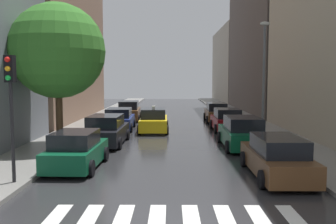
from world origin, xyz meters
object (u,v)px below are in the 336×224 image
street_tree_left (58,51)px  lamp_post_right (264,71)px  parked_car_right_fourth (216,113)px  parked_car_left_nearest (76,151)px  traffic_light_left_corner (11,90)px  taxi_midroad (154,121)px  parked_car_right_third (227,120)px  parked_car_left_second (106,131)px  parked_car_right_second (242,133)px  parked_car_left_third (119,120)px  parked_car_left_fourth (129,111)px  parked_car_right_nearest (277,158)px

street_tree_left → lamp_post_right: (11.52, 3.22, -0.96)m
parked_car_right_fourth → lamp_post_right: 9.95m
parked_car_left_nearest → traffic_light_left_corner: (-1.49, -2.58, 2.56)m
parked_car_left_nearest → taxi_midroad: (2.67, 10.69, 0.03)m
parked_car_right_third → traffic_light_left_corner: (-9.33, -13.66, 2.54)m
parked_car_left_second → traffic_light_left_corner: traffic_light_left_corner is taller
parked_car_left_nearest → lamp_post_right: lamp_post_right is taller
parked_car_right_second → parked_car_right_third: parked_car_right_second is taller
parked_car_left_second → parked_car_left_third: 6.11m
parked_car_right_second → street_tree_left: size_ratio=0.64×
parked_car_right_fourth → parked_car_left_third: bearing=124.2°
street_tree_left → traffic_light_left_corner: street_tree_left is taller
parked_car_left_fourth → parked_car_right_second: size_ratio=1.02×
parked_car_right_nearest → taxi_midroad: size_ratio=1.07×
parked_car_left_second → traffic_light_left_corner: bearing=169.2°
taxi_midroad → street_tree_left: 8.98m
parked_car_left_third → street_tree_left: 8.77m
parked_car_left_nearest → parked_car_right_fourth: (7.82, 16.79, 0.04)m
parked_car_right_second → taxi_midroad: (-5.01, 6.08, -0.02)m
parked_car_left_nearest → taxi_midroad: taxi_midroad is taller
parked_car_left_third → traffic_light_left_corner: size_ratio=1.04×
parked_car_right_second → parked_car_right_nearest: bearing=-178.4°
parked_car_right_nearest → parked_car_right_second: size_ratio=1.01×
parked_car_left_second → taxi_midroad: taxi_midroad is taller
parked_car_right_second → lamp_post_right: lamp_post_right is taller
parked_car_left_fourth → taxi_midroad: bearing=-162.4°
parked_car_left_third → street_tree_left: street_tree_left is taller
parked_car_right_second → taxi_midroad: bearing=39.6°
parked_car_left_nearest → street_tree_left: bearing=26.2°
parked_car_left_nearest → parked_car_left_third: 11.68m
parked_car_right_third → lamp_post_right: bearing=-155.0°
street_tree_left → lamp_post_right: street_tree_left is taller
parked_car_right_second → street_tree_left: (-9.68, -0.24, 4.33)m
taxi_midroad → traffic_light_left_corner: 14.13m
parked_car_right_third → parked_car_right_fourth: size_ratio=0.96×
parked_car_left_nearest → parked_car_left_second: parked_car_left_second is taller
parked_car_left_nearest → parked_car_right_nearest: bearing=-97.7°
taxi_midroad → parked_car_left_third: bearing=68.0°
taxi_midroad → parked_car_right_fourth: bearing=-41.1°
parked_car_right_second → parked_car_right_fourth: bearing=-0.6°
parked_car_left_second → parked_car_right_nearest: bearing=-130.9°
taxi_midroad → traffic_light_left_corner: traffic_light_left_corner is taller
parked_car_left_nearest → parked_car_left_fourth: 17.74m
parked_car_left_third → taxi_midroad: 2.74m
parked_car_left_third → traffic_light_left_corner: bearing=172.2°
street_tree_left → parked_car_left_third: bearing=73.8°
parked_car_right_third → traffic_light_left_corner: traffic_light_left_corner is taller
lamp_post_right → parked_car_right_third: bearing=115.5°
parked_car_right_nearest → traffic_light_left_corner: size_ratio=1.11×
parked_car_right_second → parked_car_right_third: bearing=-1.4°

